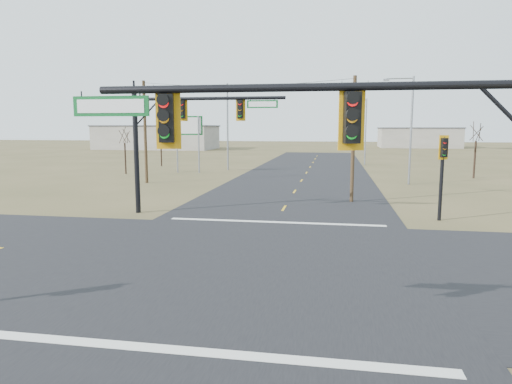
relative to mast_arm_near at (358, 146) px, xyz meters
The scene contains 19 objects.
ground 9.66m from the mast_arm_near, 115.94° to the left, with size 320.00×320.00×0.00m, color brown.
road_ew 9.65m from the mast_arm_near, 115.94° to the left, with size 160.00×14.00×0.02m, color black.
road_ns 9.65m from the mast_arm_near, 115.94° to the left, with size 14.00×160.00×0.02m, color black.
stop_bar_near 6.06m from the mast_arm_near, behind, with size 12.00×0.40×0.01m, color silver.
stop_bar_far 16.18m from the mast_arm_near, 103.67° to the left, with size 12.00×0.40×0.01m, color silver.
mast_arm_near is the anchor object (origin of this frame).
mast_arm_far 19.13m from the mast_arm_near, 119.96° to the left, with size 9.28×0.46×7.52m.
pedestal_signal_ne 18.00m from the mast_arm_near, 72.20° to the left, with size 0.65×0.57×4.84m.
utility_pole_near 23.03m from the mast_arm_near, 88.05° to the left, with size 2.10×0.67×8.77m.
utility_pole_far 36.15m from the mast_arm_near, 120.12° to the left, with size 2.19×1.05×9.57m.
highway_sign 44.97m from the mast_arm_near, 112.68° to the left, with size 3.48×0.59×6.57m.
streetlight_a 34.75m from the mast_arm_near, 79.78° to the left, with size 2.74×0.30×9.84m.
streetlight_b 56.93m from the mast_arm_near, 86.40° to the left, with size 2.59×0.35×9.26m.
streetlight_c 47.49m from the mast_arm_near, 106.28° to the left, with size 2.94×0.27×10.58m.
bare_tree_a 45.63m from the mast_arm_near, 121.61° to the left, with size 2.86×2.86×5.55m.
bare_tree_b 55.07m from the mast_arm_near, 115.66° to the left, with size 3.18×3.18×6.28m.
bare_tree_c 43.16m from the mast_arm_near, 71.20° to the left, with size 3.19×3.19×6.20m.
warehouse_left 106.85m from the mast_arm_near, 114.12° to the left, with size 28.00×14.00×5.50m, color #ABA397.
warehouse_mid 119.45m from the mast_arm_near, 79.70° to the left, with size 20.00×12.00×5.00m, color #ABA397.
Camera 1 is at (3.17, -17.17, 5.23)m, focal length 32.00 mm.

